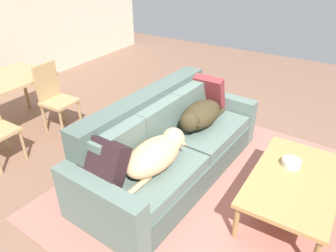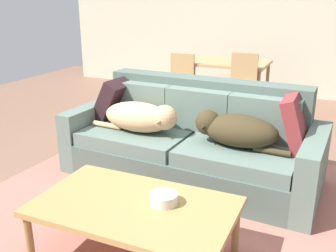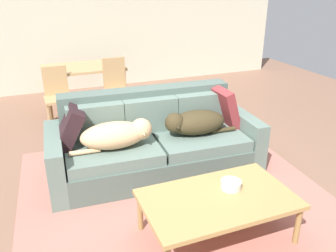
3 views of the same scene
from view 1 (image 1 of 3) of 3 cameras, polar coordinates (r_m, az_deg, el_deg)
name	(u,v)px [view 1 (image 1 of 3)]	position (r m, az deg, el deg)	size (l,w,h in m)	color
ground_plane	(196,175)	(3.69, 5.02, -8.72)	(10.00, 10.00, 0.00)	brown
area_rug	(231,196)	(3.47, 11.26, -12.20)	(3.11, 3.26, 0.01)	#AF675A
couch	(167,147)	(3.53, -0.16, -3.76)	(2.42, 1.11, 0.91)	#4A5B53
dog_on_left_cushion	(157,153)	(3.00, -1.99, -4.92)	(0.88, 0.41, 0.29)	tan
dog_on_right_cushion	(200,116)	(3.67, 5.70, 1.87)	(0.84, 0.40, 0.29)	#39301B
throw_pillow_by_left_arm	(102,164)	(2.83, -11.88, -6.74)	(0.15, 0.44, 0.44)	black
throw_pillow_by_right_arm	(206,92)	(4.09, 6.82, 6.03)	(0.11, 0.48, 0.48)	maroon
coffee_table	(295,181)	(3.23, 21.88, -9.24)	(1.27, 0.76, 0.41)	#A9854C
bowl_on_coffee_table	(292,163)	(3.33, 21.37, -6.22)	(0.18, 0.18, 0.07)	silver
dining_chair_near_right	(54,95)	(4.59, -19.79, 5.22)	(0.41, 0.41, 0.95)	tan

